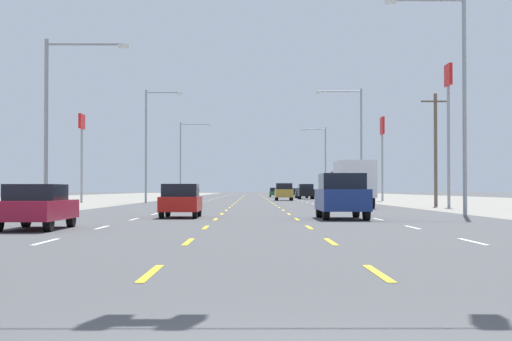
{
  "coord_description": "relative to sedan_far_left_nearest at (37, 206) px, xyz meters",
  "views": [
    {
      "loc": [
        -0.2,
        -5.59,
        1.3
      ],
      "look_at": [
        0.26,
        78.46,
        3.23
      ],
      "focal_mm": 57.33,
      "sensor_mm": 36.0,
      "label": 1
    }
  ],
  "objects": [
    {
      "name": "streetlight_left_row_0",
      "position": [
        -2.55,
        13.1,
        4.28
      ],
      "size": [
        4.12,
        0.26,
        8.59
      ],
      "color": "gray",
      "rests_on": "ground"
    },
    {
      "name": "sedan_far_right_distant_b",
      "position": [
        13.98,
        108.72,
        0.0
      ],
      "size": [
        1.8,
        4.5,
        1.46
      ],
      "color": "black",
      "rests_on": "ground"
    },
    {
      "name": "suv_far_right_farther",
      "position": [
        14.06,
        80.63,
        0.27
      ],
      "size": [
        1.98,
        4.9,
        1.98
      ],
      "color": "black",
      "rests_on": "ground"
    },
    {
      "name": "box_truck_far_right_midfar",
      "position": [
        14.0,
        30.51,
        1.08
      ],
      "size": [
        2.4,
        7.2,
        3.23
      ],
      "color": "#4C196B",
      "rests_on": "ground"
    },
    {
      "name": "streetlight_right_row_2",
      "position": [
        16.97,
        87.64,
        4.93
      ],
      "size": [
        3.55,
        0.26,
        9.96
      ],
      "color": "gray",
      "rests_on": "ground"
    },
    {
      "name": "streetlight_left_row_2",
      "position": [
        -2.58,
        87.64,
        5.38
      ],
      "size": [
        4.42,
        0.26,
        10.64
      ],
      "color": "gray",
      "rests_on": "ground"
    },
    {
      "name": "pole_sign_left_row_2",
      "position": [
        -9.43,
        52.23,
        5.7
      ],
      "size": [
        0.24,
        2.13,
        8.54
      ],
      "color": "gray",
      "rests_on": "ground"
    },
    {
      "name": "pole_sign_right_row_2",
      "position": [
        21.34,
        63.23,
        6.16
      ],
      "size": [
        0.24,
        1.83,
        9.24
      ],
      "color": "gray",
      "rests_on": "ground"
    },
    {
      "name": "ground_plane",
      "position": [
        7.14,
        45.21,
        -0.76
      ],
      "size": [
        572.0,
        572.0,
        0.0
      ],
      "primitive_type": "plane",
      "color": "#4C4C4F"
    },
    {
      "name": "pole_sign_right_row_1",
      "position": [
        21.66,
        34.41,
        6.97
      ],
      "size": [
        0.24,
        1.7,
        10.66
      ],
      "color": "gray",
      "rests_on": "ground"
    },
    {
      "name": "hatchback_inner_left_mid",
      "position": [
        3.71,
        10.94,
        0.03
      ],
      "size": [
        1.72,
        3.9,
        1.54
      ],
      "color": "red",
      "rests_on": "ground"
    },
    {
      "name": "sedan_far_right_farthest",
      "position": [
        14.28,
        93.29,
        0.0
      ],
      "size": [
        1.8,
        4.5,
        1.46
      ],
      "color": "black",
      "rests_on": "ground"
    },
    {
      "name": "suv_inner_right_near",
      "position": [
        10.87,
        9.18,
        0.27
      ],
      "size": [
        1.98,
        4.9,
        1.98
      ],
      "color": "navy",
      "rests_on": "ground"
    },
    {
      "name": "suv_inner_right_far",
      "position": [
        10.65,
        67.12,
        0.27
      ],
      "size": [
        1.98,
        4.9,
        1.98
      ],
      "color": "#B28C33",
      "rests_on": "ground"
    },
    {
      "name": "lane_markings",
      "position": [
        7.14,
        83.71,
        -0.75
      ],
      "size": [
        10.64,
        227.6,
        0.01
      ],
      "color": "white",
      "rests_on": "ground"
    },
    {
      "name": "sedan_far_left_nearest",
      "position": [
        0.0,
        0.0,
        0.0
      ],
      "size": [
        1.8,
        4.5,
        1.46
      ],
      "color": "maroon",
      "rests_on": "ground"
    },
    {
      "name": "streetlight_right_row_0",
      "position": [
        16.94,
        13.1,
        5.39
      ],
      "size": [
        3.95,
        0.26,
        10.77
      ],
      "color": "gray",
      "rests_on": "ground"
    },
    {
      "name": "hatchback_inner_right_distant_a",
      "position": [
        10.77,
        108.57,
        0.03
      ],
      "size": [
        1.72,
        3.9,
        1.54
      ],
      "color": "#235B2D",
      "rests_on": "ground"
    },
    {
      "name": "streetlight_right_row_1",
      "position": [
        16.88,
        50.37,
        5.45
      ],
      "size": [
        4.37,
        0.26,
        10.78
      ],
      "color": "gray",
      "rests_on": "ground"
    },
    {
      "name": "streetlight_left_row_1",
      "position": [
        -2.71,
        50.37,
        5.3
      ],
      "size": [
        3.55,
        0.26,
        10.67
      ],
      "color": "gray",
      "rests_on": "ground"
    },
    {
      "name": "utility_pole_right_row_1",
      "position": [
        20.99,
        35.72,
        3.74
      ],
      "size": [
        2.2,
        0.26,
        8.61
      ],
      "color": "brown",
      "rests_on": "ground"
    }
  ]
}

